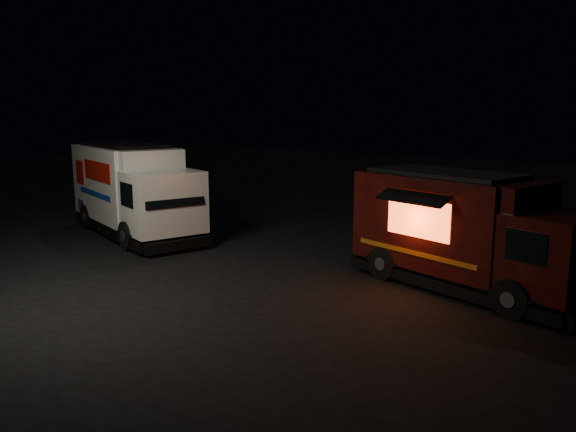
% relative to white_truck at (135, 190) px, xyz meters
% --- Properties ---
extents(ground, '(80.00, 80.00, 0.00)m').
position_rel_white_truck_xyz_m(ground, '(5.28, -2.01, -1.52)').
color(ground, black).
rests_on(ground, ground).
extents(white_truck, '(7.09, 4.18, 3.04)m').
position_rel_white_truck_xyz_m(white_truck, '(0.00, 0.00, 0.00)').
color(white_truck, silver).
rests_on(white_truck, ground).
extents(red_truck, '(6.19, 3.58, 2.72)m').
position_rel_white_truck_xyz_m(red_truck, '(11.03, 0.84, -0.16)').
color(red_truck, '#370E0A').
rests_on(red_truck, ground).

